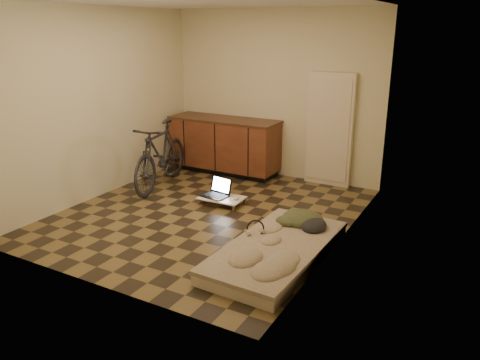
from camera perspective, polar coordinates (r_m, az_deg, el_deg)
The scene contains 10 objects.
room_shell at distance 5.77m, azimuth -4.22°, elevation 7.92°, with size 3.50×4.00×2.60m.
cabinets at distance 7.75m, azimuth -1.88°, elevation 4.30°, with size 1.84×0.62×0.91m.
appliance_panel at distance 7.18m, azimuth 10.89°, elevation 6.02°, with size 0.70×0.10×1.70m, color beige.
bicycle at distance 7.08m, azimuth -9.68°, elevation 3.40°, with size 0.50×1.69×1.10m, color black.
futon at distance 4.98m, azimuth 4.50°, elevation -8.61°, with size 0.96×1.89×0.16m.
clothing_pile at distance 5.43m, azimuth 7.94°, elevation -4.30°, with size 0.52×0.43×0.21m, color #383F24, non-canonical shape.
headphones at distance 5.13m, azimuth 1.89°, elevation -5.86°, with size 0.22×0.20×0.15m, color black, non-canonical shape.
lap_desk at distance 6.42m, azimuth -2.22°, elevation -2.22°, with size 0.61×0.40×0.10m.
laptop at distance 6.47m, azimuth -2.85°, elevation -1.46°, with size 0.39×0.36×0.24m.
mouse at distance 6.32m, azimuth -0.45°, elevation -2.24°, with size 0.07×0.11×0.04m, color silver.
Camera 1 is at (3.11, -4.75, 2.32)m, focal length 35.00 mm.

